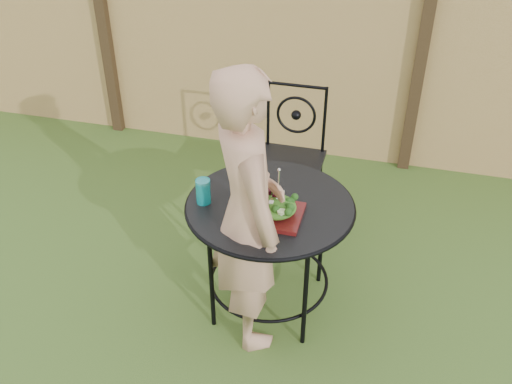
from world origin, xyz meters
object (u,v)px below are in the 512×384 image
Objects in this scene: patio_chair at (290,153)px; salad_plate at (276,215)px; diner at (248,214)px; patio_table at (270,224)px.

patio_chair is 3.52× the size of salad_plate.
diner is 5.88× the size of salad_plate.
patio_table is 0.58× the size of diner.
patio_chair is 0.60× the size of diner.
patio_table is 0.19m from salad_plate.
patio_table is 0.30m from diner.
patio_table is at bearing 118.10° from salad_plate.
patio_chair reaches higher than patio_table.
diner is 0.17m from salad_plate.
patio_table is at bearing -84.90° from patio_chair.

